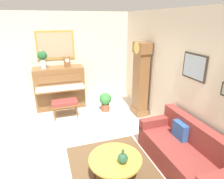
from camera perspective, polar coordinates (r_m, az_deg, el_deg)
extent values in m
cube|color=beige|center=(4.55, -12.27, -16.40)|extent=(6.40, 6.00, 0.10)
cube|color=beige|center=(6.42, -16.00, 8.10)|extent=(0.10, 4.90, 2.80)
cube|color=#B28E3D|center=(6.29, -15.83, 12.06)|extent=(0.03, 1.10, 0.84)
cube|color=tan|center=(6.27, -15.82, 12.04)|extent=(0.01, 0.98, 0.72)
cube|color=beige|center=(4.71, 16.68, 4.08)|extent=(5.30, 0.10, 2.80)
cube|color=#33281E|center=(4.02, 22.43, 6.02)|extent=(0.60, 0.03, 0.48)
cube|color=#9EB2C1|center=(4.01, 22.25, 6.01)|extent=(0.54, 0.01, 0.42)
cube|color=brown|center=(3.82, 1.23, -23.02)|extent=(2.10, 1.50, 0.01)
cube|color=brown|center=(6.28, -14.65, 0.60)|extent=(0.60, 1.44, 1.24)
cube|color=brown|center=(5.85, -14.36, -0.15)|extent=(0.28, 1.38, 0.04)
cube|color=white|center=(5.83, -14.41, 0.40)|extent=(0.26, 1.32, 0.08)
cube|color=brown|center=(5.87, -14.70, 2.95)|extent=(0.03, 1.20, 0.20)
cube|color=brown|center=(5.64, -13.26, -4.10)|extent=(0.42, 0.70, 0.04)
cube|color=maroon|center=(5.61, -13.31, -3.54)|extent=(0.40, 0.68, 0.08)
cylinder|color=brown|center=(5.56, -16.02, -6.96)|extent=(0.04, 0.04, 0.36)
cylinder|color=brown|center=(5.60, -9.87, -6.26)|extent=(0.04, 0.04, 0.36)
cylinder|color=brown|center=(5.85, -16.20, -5.62)|extent=(0.04, 0.04, 0.36)
cylinder|color=brown|center=(5.89, -10.36, -4.96)|extent=(0.04, 0.04, 0.36)
cube|color=brown|center=(5.85, 7.69, -5.94)|extent=(0.52, 0.34, 0.18)
cube|color=brown|center=(5.56, 8.06, 1.53)|extent=(0.44, 0.28, 1.78)
cube|color=brown|center=(5.34, 8.57, 11.69)|extent=(0.52, 0.32, 0.28)
cylinder|color=gold|center=(5.27, 7.03, 11.66)|extent=(0.30, 0.02, 0.30)
cylinder|color=gold|center=(5.52, 7.63, 2.07)|extent=(0.03, 0.03, 0.70)
cube|color=maroon|center=(4.02, 19.13, -17.95)|extent=(1.90, 0.80, 0.42)
cube|color=maroon|center=(3.97, 23.33, -11.94)|extent=(1.90, 0.20, 0.44)
cube|color=maroon|center=(4.45, 12.90, -8.97)|extent=(0.18, 0.80, 0.20)
cube|color=#2D5699|center=(4.09, 18.77, -11.01)|extent=(0.34, 0.12, 0.32)
cylinder|color=gold|center=(3.48, 0.93, -19.19)|extent=(0.88, 0.88, 0.04)
torus|color=#4C2B19|center=(3.48, 0.93, -19.19)|extent=(0.88, 0.88, 0.04)
cylinder|color=#4C2B19|center=(3.73, 6.50, -20.56)|extent=(0.04, 0.04, 0.39)
cylinder|color=#4C2B19|center=(3.55, -5.06, -22.98)|extent=(0.04, 0.04, 0.39)
cylinder|color=#4C2B19|center=(3.88, -0.94, -18.51)|extent=(0.04, 0.04, 0.39)
cube|color=brown|center=(6.08, -12.66, 7.71)|extent=(0.12, 0.18, 0.30)
cylinder|color=white|center=(6.01, -12.62, 8.07)|extent=(0.01, 0.11, 0.11)
cone|color=brown|center=(6.05, -12.79, 9.47)|extent=(0.10, 0.10, 0.08)
cylinder|color=silver|center=(6.06, -19.00, 6.89)|extent=(0.15, 0.15, 0.26)
sphere|color=#235B2D|center=(6.01, -19.25, 9.11)|extent=(0.26, 0.26, 0.26)
cone|color=#D199B7|center=(5.96, -19.58, 10.27)|extent=(0.06, 0.06, 0.16)
cylinder|color=#234C33|center=(3.38, 3.06, -20.00)|extent=(0.09, 0.09, 0.01)
sphere|color=#285638|center=(3.33, 3.08, -18.95)|extent=(0.17, 0.17, 0.17)
cylinder|color=#285638|center=(3.26, 3.12, -17.37)|extent=(0.04, 0.04, 0.08)
cylinder|color=#935138|center=(5.96, -1.89, -5.06)|extent=(0.24, 0.24, 0.22)
sphere|color=#387F3D|center=(5.85, -1.92, -2.66)|extent=(0.36, 0.36, 0.36)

